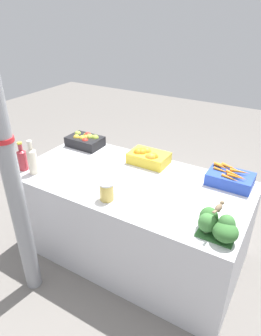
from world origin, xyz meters
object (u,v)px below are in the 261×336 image
Objects in this scene: juice_bottle_ruby at (22,159)px; juice_bottle_cloudy at (32,160)px; apple_crate at (85,140)px; support_pole at (7,156)px; sparrow_bird at (219,207)px; orange_crate at (148,157)px; carrot_crate at (230,178)px; pickle_jar at (106,191)px; broccoli_pile at (218,225)px.

juice_bottle_cloudy is (0.12, 0.00, 0.02)m from juice_bottle_ruby.
juice_bottle_ruby reaches higher than apple_crate.
support_pole is at bearing -46.34° from juice_bottle_ruby.
support_pole is 16.80× the size of sparrow_bird.
apple_crate is at bearing 102.52° from support_pole.
support_pole is at bearing -77.48° from apple_crate.
juice_bottle_ruby is at bearing 180.00° from juice_bottle_cloudy.
apple_crate is 1.00× the size of orange_crate.
pickle_jar is at bearing -137.05° from carrot_crate.
pickle_jar is at bearing -0.56° from juice_bottle_cloudy.
sparrow_bird reaches higher than pickle_jar.
support_pole is 9.24× the size of juice_bottle_ruby.
support_pole reaches higher than carrot_crate.
orange_crate is at bearing 65.75° from support_pole.
broccoli_pile is at bearing -22.95° from apple_crate.
sparrow_bird is (1.50, 0.04, 0.06)m from juice_bottle_cloudy.
juice_bottle_ruby reaches higher than broccoli_pile.
support_pole reaches higher than pickle_jar.
support_pole is at bearing -140.41° from pickle_jar.
juice_bottle_ruby is at bearing 133.66° from support_pole.
juice_bottle_cloudy is 2.10× the size of pickle_jar.
broccoli_pile is 1.51m from juice_bottle_cloudy.
support_pole reaches higher than orange_crate.
support_pole reaches higher than apple_crate.
carrot_crate is 2.48× the size of sparrow_bird.
pickle_jar is (0.85, -0.01, -0.03)m from juice_bottle_ruby.
orange_crate is at bearing -178.99° from carrot_crate.
broccoli_pile is at bearing 0.54° from juice_bottle_ruby.
orange_crate is at bearing 90.73° from pickle_jar.
carrot_crate is (1.17, 1.04, -0.33)m from support_pole.
sparrow_bird is at bearing -83.24° from carrot_crate.
sparrow_bird is at bearing -22.30° from apple_crate.
orange_crate is at bearing 36.87° from juice_bottle_ruby.
juice_bottle_cloudy is 1.50m from sparrow_bird.
pickle_jar is at bearing -42.89° from apple_crate.
sparrow_bird is (0.78, -0.59, 0.12)m from orange_crate.
juice_bottle_cloudy is (-0.03, -0.64, 0.06)m from apple_crate.
juice_bottle_ruby is 1.82× the size of sparrow_bird.
sparrow_bird is at bearing -37.15° from orange_crate.
sparrow_bird is (0.77, 0.05, 0.12)m from pickle_jar.
carrot_crate is at bearing 15.03° from sparrow_bird.
support_pole is 6.78× the size of carrot_crate.
juice_bottle_ruby is 1.80× the size of pickle_jar.
juice_bottle_cloudy is 0.73m from pickle_jar.
carrot_crate is 2.45× the size of pickle_jar.
broccoli_pile is 1.63m from juice_bottle_ruby.
carrot_crate is at bearing 22.57° from juice_bottle_ruby.
carrot_crate is at bearing 41.64° from support_pole.
orange_crate is 1.00m from broccoli_pile.
apple_crate is at bearing 77.16° from juice_bottle_ruby.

